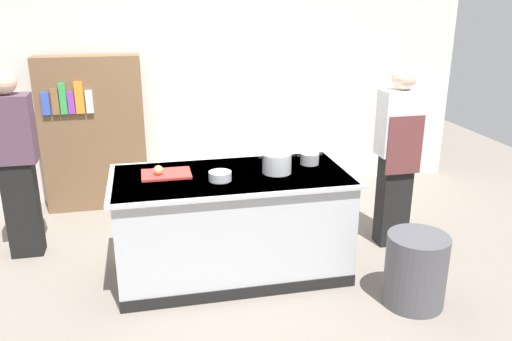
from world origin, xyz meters
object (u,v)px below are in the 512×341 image
at_px(stock_pot, 277,163).
at_px(person_chef, 398,153).
at_px(mixing_bowl, 220,176).
at_px(trash_bin, 415,270).
at_px(bookshelf, 94,134).
at_px(sauce_pan, 310,159).
at_px(person_guest, 15,161).
at_px(onion, 158,170).

height_order(stock_pot, person_chef, person_chef).
bearing_deg(stock_pot, mixing_bowl, -169.81).
relative_size(trash_bin, bookshelf, 0.34).
distance_m(sauce_pan, person_guest, 2.60).
relative_size(onion, person_chef, 0.05).
distance_m(sauce_pan, trash_bin, 1.27).
relative_size(onion, mixing_bowl, 0.43).
xyz_separation_m(trash_bin, bookshelf, (-2.53, 2.58, 0.56)).
bearing_deg(onion, mixing_bowl, -21.29).
bearing_deg(person_chef, bookshelf, 68.40).
height_order(onion, bookshelf, bookshelf).
xyz_separation_m(trash_bin, person_chef, (0.30, 1.02, 0.62)).
height_order(stock_pot, mixing_bowl, stock_pot).
height_order(onion, stock_pot, stock_pot).
bearing_deg(person_guest, mixing_bowl, 61.14).
xyz_separation_m(onion, bookshelf, (-0.64, 1.73, -0.11)).
bearing_deg(stock_pot, person_guest, 160.65).
bearing_deg(bookshelf, sauce_pan, -40.63).
distance_m(onion, bookshelf, 1.85).
xyz_separation_m(stock_pot, person_guest, (-2.19, 0.77, -0.07)).
xyz_separation_m(trash_bin, person_guest, (-3.11, 1.52, 0.62)).
relative_size(stock_pot, mixing_bowl, 1.67).
distance_m(person_guest, bookshelf, 1.21).
distance_m(onion, person_guest, 1.40).
bearing_deg(mixing_bowl, person_chef, 11.55).
bearing_deg(mixing_bowl, stock_pot, 10.19).
bearing_deg(person_chef, trash_bin, 170.87).
bearing_deg(trash_bin, stock_pot, 140.73).
height_order(trash_bin, bookshelf, bookshelf).
bearing_deg(sauce_pan, bookshelf, 139.37).
height_order(mixing_bowl, person_guest, person_guest).
bearing_deg(stock_pot, person_chef, 12.09).
bearing_deg(trash_bin, person_guest, 153.93).
relative_size(onion, stock_pot, 0.25).
distance_m(mixing_bowl, bookshelf, 2.22).
bearing_deg(onion, trash_bin, -24.27).
xyz_separation_m(sauce_pan, mixing_bowl, (-0.83, -0.25, -0.01)).
height_order(mixing_bowl, bookshelf, bookshelf).
relative_size(stock_pot, sauce_pan, 1.34).
relative_size(sauce_pan, mixing_bowl, 1.24).
xyz_separation_m(stock_pot, person_chef, (1.22, 0.26, -0.07)).
bearing_deg(person_chef, onion, 101.70).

